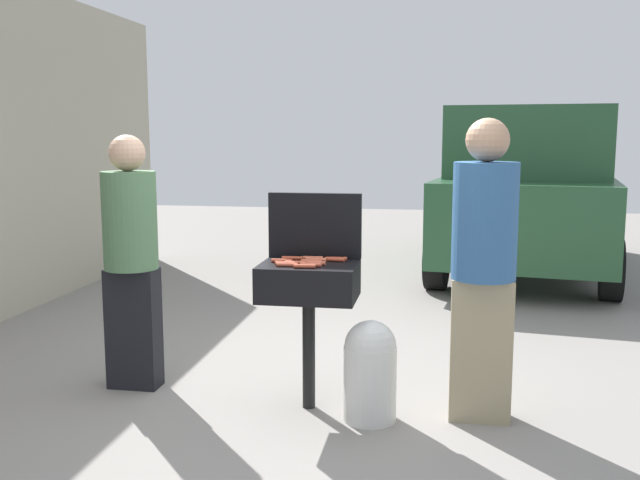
{
  "coord_description": "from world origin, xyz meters",
  "views": [
    {
      "loc": [
        0.86,
        -4.47,
        1.72
      ],
      "look_at": [
        0.04,
        0.35,
        1.0
      ],
      "focal_mm": 40.67,
      "sensor_mm": 36.0,
      "label": 1
    }
  ],
  "objects_px": {
    "hot_dog_11": "(337,259)",
    "person_left": "(131,253)",
    "hot_dog_3": "(316,260)",
    "hot_dog_4": "(315,263)",
    "hot_dog_6": "(282,261)",
    "hot_dog_7": "(292,258)",
    "propane_tank": "(370,369)",
    "hot_dog_2": "(305,266)",
    "hot_dog_5": "(287,265)",
    "hot_dog_1": "(296,263)",
    "parked_minivan": "(529,189)",
    "hot_dog_0": "(311,265)",
    "hot_dog_12": "(285,263)",
    "hot_dog_9": "(313,258)",
    "bbq_grill": "(309,287)",
    "hot_dog_8": "(312,261)",
    "person_right": "(484,260)",
    "hot_dog_10": "(335,260)"
  },
  "relations": [
    {
      "from": "hot_dog_11",
      "to": "person_left",
      "type": "relative_size",
      "value": 0.08
    },
    {
      "from": "hot_dog_3",
      "to": "person_left",
      "type": "xyz_separation_m",
      "value": [
        -1.28,
        0.1,
        -0.01
      ]
    },
    {
      "from": "hot_dog_4",
      "to": "hot_dog_6",
      "type": "height_order",
      "value": "same"
    },
    {
      "from": "hot_dog_7",
      "to": "propane_tank",
      "type": "height_order",
      "value": "hot_dog_7"
    },
    {
      "from": "hot_dog_6",
      "to": "hot_dog_7",
      "type": "bearing_deg",
      "value": 65.94
    },
    {
      "from": "hot_dog_2",
      "to": "hot_dog_5",
      "type": "height_order",
      "value": "same"
    },
    {
      "from": "hot_dog_1",
      "to": "parked_minivan",
      "type": "relative_size",
      "value": 0.03
    },
    {
      "from": "hot_dog_0",
      "to": "hot_dog_4",
      "type": "height_order",
      "value": "same"
    },
    {
      "from": "hot_dog_0",
      "to": "hot_dog_12",
      "type": "relative_size",
      "value": 1.0
    },
    {
      "from": "hot_dog_2",
      "to": "hot_dog_6",
      "type": "distance_m",
      "value": 0.24
    },
    {
      "from": "hot_dog_9",
      "to": "hot_dog_12",
      "type": "bearing_deg",
      "value": -123.23
    },
    {
      "from": "bbq_grill",
      "to": "hot_dog_12",
      "type": "height_order",
      "value": "hot_dog_12"
    },
    {
      "from": "hot_dog_11",
      "to": "hot_dog_1",
      "type": "bearing_deg",
      "value": -141.67
    },
    {
      "from": "hot_dog_0",
      "to": "hot_dog_12",
      "type": "bearing_deg",
      "value": 171.74
    },
    {
      "from": "hot_dog_1",
      "to": "hot_dog_6",
      "type": "bearing_deg",
      "value": 151.21
    },
    {
      "from": "hot_dog_5",
      "to": "hot_dog_8",
      "type": "bearing_deg",
      "value": 47.09
    },
    {
      "from": "person_right",
      "to": "parked_minivan",
      "type": "xyz_separation_m",
      "value": [
        0.81,
        5.03,
        0.04
      ]
    },
    {
      "from": "bbq_grill",
      "to": "hot_dog_5",
      "type": "xyz_separation_m",
      "value": [
        -0.11,
        -0.12,
        0.16
      ]
    },
    {
      "from": "hot_dog_12",
      "to": "parked_minivan",
      "type": "relative_size",
      "value": 0.03
    },
    {
      "from": "hot_dog_6",
      "to": "hot_dog_11",
      "type": "distance_m",
      "value": 0.35
    },
    {
      "from": "hot_dog_8",
      "to": "hot_dog_9",
      "type": "height_order",
      "value": "same"
    },
    {
      "from": "bbq_grill",
      "to": "hot_dog_8",
      "type": "height_order",
      "value": "hot_dog_8"
    },
    {
      "from": "hot_dog_5",
      "to": "propane_tank",
      "type": "bearing_deg",
      "value": -2.3
    },
    {
      "from": "hot_dog_9",
      "to": "propane_tank",
      "type": "relative_size",
      "value": 0.21
    },
    {
      "from": "hot_dog_2",
      "to": "hot_dog_6",
      "type": "xyz_separation_m",
      "value": [
        -0.18,
        0.16,
        0.0
      ]
    },
    {
      "from": "bbq_grill",
      "to": "hot_dog_4",
      "type": "xyz_separation_m",
      "value": [
        0.05,
        -0.03,
        0.16
      ]
    },
    {
      "from": "hot_dog_9",
      "to": "hot_dog_4",
      "type": "bearing_deg",
      "value": -75.71
    },
    {
      "from": "hot_dog_9",
      "to": "hot_dog_11",
      "type": "height_order",
      "value": "same"
    },
    {
      "from": "hot_dog_6",
      "to": "person_left",
      "type": "bearing_deg",
      "value": 171.2
    },
    {
      "from": "hot_dog_11",
      "to": "propane_tank",
      "type": "bearing_deg",
      "value": -48.37
    },
    {
      "from": "hot_dog_0",
      "to": "hot_dog_7",
      "type": "relative_size",
      "value": 1.0
    },
    {
      "from": "hot_dog_12",
      "to": "hot_dog_9",
      "type": "bearing_deg",
      "value": 56.77
    },
    {
      "from": "hot_dog_9",
      "to": "parked_minivan",
      "type": "relative_size",
      "value": 0.03
    },
    {
      "from": "hot_dog_7",
      "to": "propane_tank",
      "type": "distance_m",
      "value": 0.85
    },
    {
      "from": "hot_dog_0",
      "to": "hot_dog_1",
      "type": "xyz_separation_m",
      "value": [
        -0.1,
        0.05,
        0.0
      ]
    },
    {
      "from": "bbq_grill",
      "to": "hot_dog_4",
      "type": "height_order",
      "value": "hot_dog_4"
    },
    {
      "from": "hot_dog_11",
      "to": "parked_minivan",
      "type": "bearing_deg",
      "value": 70.78
    },
    {
      "from": "hot_dog_5",
      "to": "hot_dog_7",
      "type": "distance_m",
      "value": 0.23
    },
    {
      "from": "hot_dog_12",
      "to": "person_right",
      "type": "height_order",
      "value": "person_right"
    },
    {
      "from": "hot_dog_3",
      "to": "propane_tank",
      "type": "height_order",
      "value": "hot_dog_3"
    },
    {
      "from": "hot_dog_0",
      "to": "person_right",
      "type": "xyz_separation_m",
      "value": [
        1.02,
        0.09,
        0.05
      ]
    },
    {
      "from": "propane_tank",
      "to": "person_left",
      "type": "distance_m",
      "value": 1.78
    },
    {
      "from": "hot_dog_6",
      "to": "person_left",
      "type": "xyz_separation_m",
      "value": [
        -1.07,
        0.17,
        -0.01
      ]
    },
    {
      "from": "hot_dog_9",
      "to": "hot_dog_5",
      "type": "bearing_deg",
      "value": -114.39
    },
    {
      "from": "hot_dog_5",
      "to": "hot_dog_10",
      "type": "bearing_deg",
      "value": 41.17
    },
    {
      "from": "bbq_grill",
      "to": "hot_dog_7",
      "type": "distance_m",
      "value": 0.23
    },
    {
      "from": "hot_dog_1",
      "to": "hot_dog_5",
      "type": "xyz_separation_m",
      "value": [
        -0.04,
        -0.08,
        0.0
      ]
    },
    {
      "from": "hot_dog_2",
      "to": "hot_dog_10",
      "type": "relative_size",
      "value": 1.0
    },
    {
      "from": "hot_dog_7",
      "to": "hot_dog_10",
      "type": "distance_m",
      "value": 0.27
    },
    {
      "from": "hot_dog_8",
      "to": "hot_dog_11",
      "type": "xyz_separation_m",
      "value": [
        0.14,
        0.12,
        0.0
      ]
    }
  ]
}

